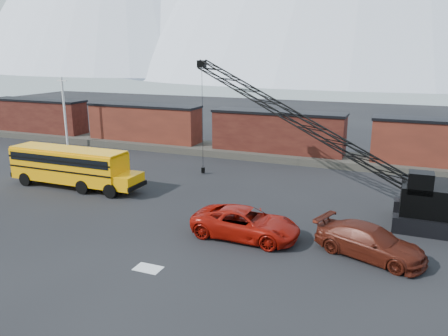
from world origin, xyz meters
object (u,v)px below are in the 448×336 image
(red_pickup, at_px, (246,223))
(crawler_crane, at_px, (296,118))
(maroon_suv, at_px, (370,242))
(school_bus, at_px, (72,166))

(red_pickup, bearing_deg, crawler_crane, -2.89)
(red_pickup, bearing_deg, maroon_suv, -87.77)
(red_pickup, relative_size, crawler_crane, 0.29)
(maroon_suv, xyz_separation_m, crawler_crane, (-6.29, 8.79, 5.07))
(school_bus, relative_size, red_pickup, 1.83)
(red_pickup, relative_size, maroon_suv, 1.08)
(school_bus, distance_m, crawler_crane, 18.09)
(school_bus, relative_size, maroon_suv, 1.98)
(red_pickup, height_order, maroon_suv, red_pickup)
(red_pickup, distance_m, maroon_suv, 6.97)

